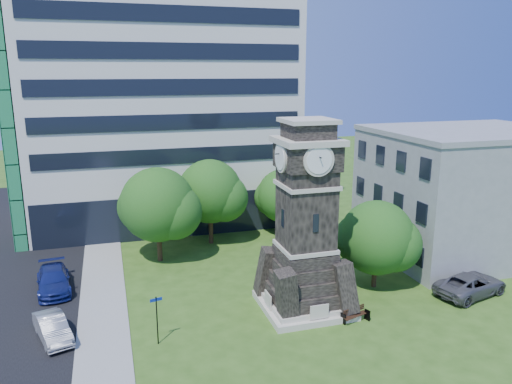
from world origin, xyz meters
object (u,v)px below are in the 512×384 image
object	(u,v)px
car_east_lot	(471,284)
park_bench	(355,314)
clock_tower	(306,230)
car_street_north	(54,280)
car_street_mid	(53,328)
street_sign	(157,315)

from	to	relation	value
car_east_lot	park_bench	world-z (taller)	car_east_lot
clock_tower	car_street_north	bearing A→B (deg)	154.60
car_east_lot	car_street_mid	bearing A→B (deg)	71.34
clock_tower	car_street_north	world-z (taller)	clock_tower
car_street_north	car_street_mid	bearing A→B (deg)	-92.22
car_east_lot	street_sign	bearing A→B (deg)	76.31
car_east_lot	street_sign	xyz separation A→B (m)	(-21.20, -0.23, 1.04)
car_street_mid	clock_tower	bearing A→B (deg)	-19.87
clock_tower	car_east_lot	world-z (taller)	clock_tower
car_east_lot	park_bench	size ratio (longest dim) A/B	3.14
park_bench	car_east_lot	bearing A→B (deg)	-10.97
clock_tower	park_bench	distance (m)	5.93
car_street_mid	car_street_north	bearing A→B (deg)	76.54
car_street_mid	car_east_lot	size ratio (longest dim) A/B	0.75
car_street_north	clock_tower	bearing A→B (deg)	-32.00
car_street_mid	park_bench	world-z (taller)	car_street_mid
clock_tower	car_street_north	distance (m)	18.02
car_street_mid	car_street_north	size ratio (longest dim) A/B	0.78
car_street_mid	park_bench	size ratio (longest dim) A/B	2.37
car_street_north	street_sign	world-z (taller)	street_sign
clock_tower	street_sign	distance (m)	10.29
car_street_north	park_bench	bearing A→B (deg)	-35.79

